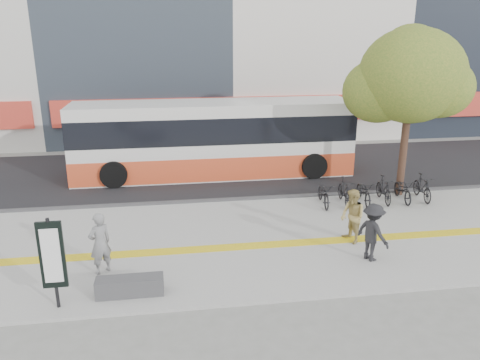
{
  "coord_description": "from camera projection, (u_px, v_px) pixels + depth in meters",
  "views": [
    {
      "loc": [
        -1.48,
        -11.53,
        6.19
      ],
      "look_at": [
        0.56,
        2.0,
        1.82
      ],
      "focal_mm": 35.47,
      "sensor_mm": 36.0,
      "label": 1
    }
  ],
  "objects": [
    {
      "name": "bus",
      "position": [
        214.0,
        141.0,
        20.54
      ],
      "size": [
        11.95,
        2.83,
        3.18
      ],
      "color": "silver",
      "rests_on": "street"
    },
    {
      "name": "pedestrian_dark",
      "position": [
        373.0,
        232.0,
        12.92
      ],
      "size": [
        0.99,
        1.21,
        1.63
      ],
      "primitive_type": "imported",
      "rotation": [
        0.0,
        0.0,
        2.0
      ],
      "color": "black",
      "rests_on": "sidewalk"
    },
    {
      "name": "bench",
      "position": [
        130.0,
        286.0,
        11.36
      ],
      "size": [
        1.6,
        0.45,
        0.45
      ],
      "primitive_type": "cube",
      "color": "#38393B",
      "rests_on": "sidewalk"
    },
    {
      "name": "curb",
      "position": [
        213.0,
        201.0,
        17.64
      ],
      "size": [
        40.0,
        0.25,
        0.14
      ],
      "primitive_type": "cube",
      "color": "#38393B",
      "rests_on": "ground"
    },
    {
      "name": "bicycle_row",
      "position": [
        373.0,
        190.0,
        17.38
      ],
      "size": [
        4.49,
        1.7,
        0.96
      ],
      "color": "black",
      "rests_on": "sidewalk"
    },
    {
      "name": "pedestrian_tan",
      "position": [
        352.0,
        216.0,
        14.01
      ],
      "size": [
        0.78,
        0.91,
        1.63
      ],
      "primitive_type": "imported",
      "rotation": [
        0.0,
        0.0,
        -1.35
      ],
      "color": "#A59052",
      "rests_on": "sidewalk"
    },
    {
      "name": "seated_woman",
      "position": [
        100.0,
        243.0,
        12.22
      ],
      "size": [
        0.73,
        0.68,
        1.66
      ],
      "primitive_type": "imported",
      "rotation": [
        0.0,
        0.0,
        3.76
      ],
      "color": "black",
      "rests_on": "sidewalk"
    },
    {
      "name": "tactile_strip",
      "position": [
        226.0,
        247.0,
        13.87
      ],
      "size": [
        40.0,
        0.45,
        0.01
      ],
      "primitive_type": "cube",
      "color": "yellow",
      "rests_on": "sidewalk"
    },
    {
      "name": "street_tree",
      "position": [
        409.0,
        78.0,
        17.14
      ],
      "size": [
        4.4,
        3.8,
        6.31
      ],
      "color": "#372219",
      "rests_on": "sidewalk"
    },
    {
      "name": "signboard",
      "position": [
        52.0,
        256.0,
        10.52
      ],
      "size": [
        0.55,
        0.1,
        2.2
      ],
      "color": "black",
      "rests_on": "sidewalk"
    },
    {
      "name": "sidewalk",
      "position": [
        224.0,
        242.0,
        14.35
      ],
      "size": [
        40.0,
        7.0,
        0.08
      ],
      "primitive_type": "cube",
      "color": "gray",
      "rests_on": "ground"
    },
    {
      "name": "street",
      "position": [
        205.0,
        172.0,
        21.42
      ],
      "size": [
        40.0,
        8.0,
        0.06
      ],
      "primitive_type": "cube",
      "color": "black",
      "rests_on": "ground"
    },
    {
      "name": "ground",
      "position": [
        231.0,
        266.0,
        12.95
      ],
      "size": [
        120.0,
        120.0,
        0.0
      ],
      "primitive_type": "plane",
      "color": "slate",
      "rests_on": "ground"
    }
  ]
}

